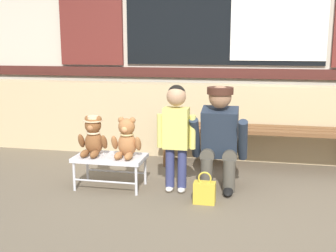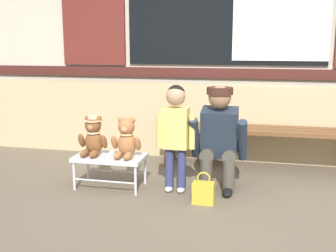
{
  "view_description": "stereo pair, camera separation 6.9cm",
  "coord_description": "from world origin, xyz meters",
  "px_view_note": "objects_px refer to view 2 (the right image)",
  "views": [
    {
      "loc": [
        0.43,
        -3.35,
        1.31
      ],
      "look_at": [
        -0.37,
        0.4,
        0.55
      ],
      "focal_mm": 44.73,
      "sensor_mm": 36.0,
      "label": 1
    },
    {
      "loc": [
        0.49,
        -3.33,
        1.31
      ],
      "look_at": [
        -0.37,
        0.4,
        0.55
      ],
      "focal_mm": 44.73,
      "sensor_mm": 36.0,
      "label": 2
    }
  ],
  "objects_px": {
    "small_display_bench": "(110,159)",
    "child_standing": "(176,127)",
    "wooden_bench_long": "(260,134)",
    "teddy_bear_with_hat": "(93,136)",
    "teddy_bear_plain": "(126,139)",
    "handbag_on_ground": "(203,192)",
    "adult_crouching": "(220,137)"
  },
  "relations": [
    {
      "from": "small_display_bench",
      "to": "teddy_bear_with_hat",
      "type": "relative_size",
      "value": 1.76
    },
    {
      "from": "wooden_bench_long",
      "to": "child_standing",
      "type": "bearing_deg",
      "value": -129.34
    },
    {
      "from": "teddy_bear_with_hat",
      "to": "adult_crouching",
      "type": "bearing_deg",
      "value": 8.93
    },
    {
      "from": "small_display_bench",
      "to": "teddy_bear_with_hat",
      "type": "xyz_separation_m",
      "value": [
        -0.16,
        0.0,
        0.21
      ]
    },
    {
      "from": "teddy_bear_plain",
      "to": "child_standing",
      "type": "distance_m",
      "value": 0.47
    },
    {
      "from": "teddy_bear_plain",
      "to": "handbag_on_ground",
      "type": "relative_size",
      "value": 1.34
    },
    {
      "from": "teddy_bear_with_hat",
      "to": "child_standing",
      "type": "height_order",
      "value": "child_standing"
    },
    {
      "from": "small_display_bench",
      "to": "child_standing",
      "type": "height_order",
      "value": "child_standing"
    },
    {
      "from": "teddy_bear_plain",
      "to": "adult_crouching",
      "type": "distance_m",
      "value": 0.85
    },
    {
      "from": "small_display_bench",
      "to": "teddy_bear_plain",
      "type": "height_order",
      "value": "teddy_bear_plain"
    },
    {
      "from": "child_standing",
      "to": "adult_crouching",
      "type": "relative_size",
      "value": 1.01
    },
    {
      "from": "teddy_bear_plain",
      "to": "handbag_on_ground",
      "type": "distance_m",
      "value": 0.85
    },
    {
      "from": "teddy_bear_with_hat",
      "to": "teddy_bear_plain",
      "type": "xyz_separation_m",
      "value": [
        0.32,
        -0.0,
        -0.01
      ]
    },
    {
      "from": "wooden_bench_long",
      "to": "teddy_bear_with_hat",
      "type": "distance_m",
      "value": 1.75
    },
    {
      "from": "wooden_bench_long",
      "to": "teddy_bear_plain",
      "type": "bearing_deg",
      "value": -142.29
    },
    {
      "from": "teddy_bear_with_hat",
      "to": "teddy_bear_plain",
      "type": "height_order",
      "value": "same"
    },
    {
      "from": "teddy_bear_with_hat",
      "to": "adult_crouching",
      "type": "relative_size",
      "value": 0.38
    },
    {
      "from": "child_standing",
      "to": "adult_crouching",
      "type": "bearing_deg",
      "value": 22.44
    },
    {
      "from": "small_display_bench",
      "to": "teddy_bear_plain",
      "type": "bearing_deg",
      "value": 0.51
    },
    {
      "from": "small_display_bench",
      "to": "adult_crouching",
      "type": "relative_size",
      "value": 0.67
    },
    {
      "from": "child_standing",
      "to": "small_display_bench",
      "type": "bearing_deg",
      "value": -177.49
    },
    {
      "from": "teddy_bear_plain",
      "to": "child_standing",
      "type": "relative_size",
      "value": 0.38
    },
    {
      "from": "small_display_bench",
      "to": "child_standing",
      "type": "bearing_deg",
      "value": 2.51
    },
    {
      "from": "handbag_on_ground",
      "to": "teddy_bear_with_hat",
      "type": "bearing_deg",
      "value": 168.67
    },
    {
      "from": "child_standing",
      "to": "teddy_bear_with_hat",
      "type": "bearing_deg",
      "value": -178.17
    },
    {
      "from": "child_standing",
      "to": "adult_crouching",
      "type": "height_order",
      "value": "child_standing"
    },
    {
      "from": "child_standing",
      "to": "handbag_on_ground",
      "type": "relative_size",
      "value": 3.52
    },
    {
      "from": "handbag_on_ground",
      "to": "adult_crouching",
      "type": "bearing_deg",
      "value": 77.08
    },
    {
      "from": "small_display_bench",
      "to": "child_standing",
      "type": "xyz_separation_m",
      "value": [
        0.61,
        0.03,
        0.33
      ]
    },
    {
      "from": "child_standing",
      "to": "handbag_on_ground",
      "type": "distance_m",
      "value": 0.62
    },
    {
      "from": "wooden_bench_long",
      "to": "teddy_bear_with_hat",
      "type": "height_order",
      "value": "teddy_bear_with_hat"
    },
    {
      "from": "adult_crouching",
      "to": "handbag_on_ground",
      "type": "bearing_deg",
      "value": -102.92
    }
  ]
}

